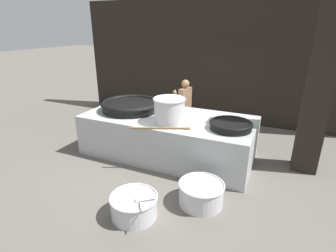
% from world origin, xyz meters
% --- Properties ---
extents(ground_plane, '(60.00, 60.00, 0.00)m').
position_xyz_m(ground_plane, '(0.00, 0.00, 0.00)').
color(ground_plane, '#666059').
extents(back_wall, '(8.75, 0.24, 3.74)m').
position_xyz_m(back_wall, '(0.00, 3.04, 1.87)').
color(back_wall, black).
rests_on(back_wall, ground_plane).
extents(support_pillar, '(0.49, 0.49, 3.74)m').
position_xyz_m(support_pillar, '(2.99, 0.59, 1.87)').
color(support_pillar, black).
rests_on(support_pillar, ground_plane).
extents(hearth_platform, '(3.95, 1.80, 0.96)m').
position_xyz_m(hearth_platform, '(0.00, 0.00, 0.48)').
color(hearth_platform, '#B2B7B7').
rests_on(hearth_platform, ground_plane).
extents(giant_wok_near, '(1.44, 1.44, 0.23)m').
position_xyz_m(giant_wok_near, '(-1.04, 0.06, 1.09)').
color(giant_wok_near, black).
rests_on(giant_wok_near, hearth_platform).
extents(giant_wok_far, '(0.87, 0.87, 0.16)m').
position_xyz_m(giant_wok_far, '(1.48, -0.20, 1.05)').
color(giant_wok_far, black).
rests_on(giant_wok_far, hearth_platform).
extents(stock_pot, '(0.70, 0.70, 0.55)m').
position_xyz_m(stock_pot, '(0.19, -0.36, 1.25)').
color(stock_pot, silver).
rests_on(stock_pot, hearth_platform).
extents(stirring_paddle, '(1.15, 0.56, 0.04)m').
position_xyz_m(stirring_paddle, '(0.24, -0.78, 0.98)').
color(stirring_paddle, brown).
rests_on(stirring_paddle, hearth_platform).
extents(cook, '(0.42, 0.61, 1.58)m').
position_xyz_m(cook, '(-0.09, 1.34, 0.85)').
color(cook, '#8C6647').
rests_on(cook, ground_plane).
extents(prep_bowl_vegetables, '(0.95, 0.79, 0.69)m').
position_xyz_m(prep_bowl_vegetables, '(0.42, -2.27, 0.21)').
color(prep_bowl_vegetables, silver).
rests_on(prep_bowl_vegetables, ground_plane).
extents(prep_bowl_meat, '(0.81, 0.81, 0.40)m').
position_xyz_m(prep_bowl_meat, '(1.32, -1.52, 0.22)').
color(prep_bowl_meat, silver).
rests_on(prep_bowl_meat, ground_plane).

